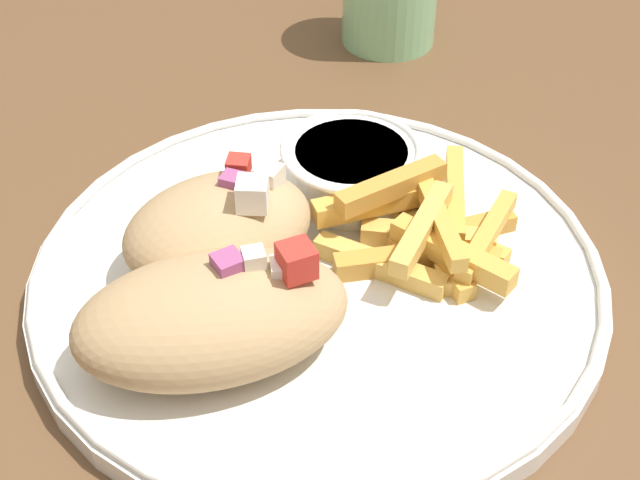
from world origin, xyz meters
name	(u,v)px	position (x,y,z in m)	size (l,w,h in m)	color
table	(298,314)	(0.00, 0.00, 0.67)	(1.34, 1.34, 0.74)	brown
plate	(320,273)	(0.00, -0.05, 0.75)	(0.32, 0.32, 0.02)	white
pita_sandwich_near	(213,316)	(-0.07, -0.09, 0.78)	(0.14, 0.08, 0.06)	tan
pita_sandwich_far	(219,228)	(-0.05, -0.03, 0.78)	(0.12, 0.10, 0.06)	tan
fries_pile	(426,231)	(0.06, -0.05, 0.77)	(0.12, 0.13, 0.04)	gold
sauce_ramekin	(351,165)	(0.04, 0.02, 0.77)	(0.09, 0.09, 0.03)	white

